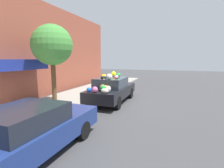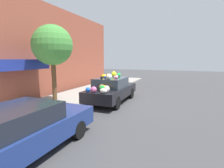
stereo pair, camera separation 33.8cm
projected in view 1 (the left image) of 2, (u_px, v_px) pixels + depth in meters
name	position (u px, v px, depth m)	size (l,w,h in m)	color
ground_plane	(113.00, 102.00, 10.11)	(60.00, 60.00, 0.00)	#424244
sidewalk_curb	(73.00, 97.00, 11.03)	(24.00, 3.20, 0.12)	#9E998E
building_facade	(41.00, 50.00, 11.25)	(18.00, 1.20, 6.11)	#9E4C38
street_tree	(52.00, 45.00, 9.09)	(2.12, 2.12, 4.13)	brown
fire_hydrant	(104.00, 87.00, 12.58)	(0.20, 0.20, 0.70)	red
art_car	(111.00, 89.00, 9.95)	(4.34, 1.80, 1.72)	black
parked_car_plain	(28.00, 131.00, 4.38)	(4.31, 1.79, 1.32)	navy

